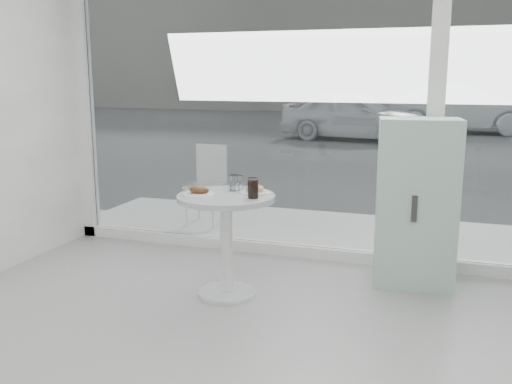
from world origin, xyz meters
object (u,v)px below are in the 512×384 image
(cola_glass, at_px, (253,188))
(main_table, at_px, (226,224))
(mint_cabinet, at_px, (416,203))
(car_white, at_px, (355,115))
(car_silver, at_px, (462,109))
(plate_fritter, at_px, (199,192))
(plate_donut, at_px, (255,190))
(water_tumbler_b, at_px, (235,184))
(patio_chair, at_px, (208,179))
(water_tumbler_a, at_px, (239,183))

(cola_glass, bearing_deg, main_table, 169.26)
(mint_cabinet, xyz_separation_m, car_white, (-2.12, 10.17, -0.02))
(car_silver, height_order, plate_fritter, car_silver)
(main_table, xyz_separation_m, plate_donut, (0.18, 0.13, 0.24))
(plate_donut, distance_m, water_tumbler_b, 0.18)
(cola_glass, bearing_deg, car_white, 95.41)
(plate_donut, bearing_deg, patio_chair, 123.58)
(car_white, distance_m, water_tumbler_a, 10.69)
(car_white, xyz_separation_m, plate_fritter, (0.63, -10.95, 0.16))
(main_table, distance_m, cola_glass, 0.37)
(car_silver, relative_size, water_tumbler_b, 34.86)
(car_white, distance_m, plate_donut, 10.79)
(plate_donut, bearing_deg, mint_cabinet, 27.03)
(patio_chair, distance_m, water_tumbler_a, 1.86)
(main_table, bearing_deg, cola_glass, -10.74)
(main_table, xyz_separation_m, mint_cabinet, (1.31, 0.71, 0.10))
(patio_chair, height_order, plate_donut, patio_chair)
(water_tumbler_a, bearing_deg, car_white, 94.45)
(main_table, bearing_deg, car_silver, 82.53)
(mint_cabinet, relative_size, car_white, 0.35)
(main_table, relative_size, car_silver, 0.18)
(mint_cabinet, bearing_deg, water_tumbler_a, -167.20)
(car_white, relative_size, car_silver, 0.88)
(main_table, xyz_separation_m, car_silver, (1.81, 13.81, 0.14))
(water_tumbler_b, bearing_deg, water_tumbler_a, 76.03)
(water_tumbler_a, xyz_separation_m, cola_glass, (0.21, -0.27, 0.02))
(car_white, xyz_separation_m, plate_donut, (0.99, -10.75, 0.16))
(patio_chair, xyz_separation_m, water_tumbler_a, (0.95, -1.58, 0.29))
(plate_donut, bearing_deg, plate_fritter, -150.65)
(car_white, xyz_separation_m, water_tumbler_b, (0.81, -10.71, 0.19))
(main_table, height_order, car_white, car_white)
(patio_chair, bearing_deg, water_tumbler_a, -57.94)
(main_table, distance_m, car_white, 10.91)
(mint_cabinet, bearing_deg, cola_glass, -153.01)
(patio_chair, height_order, car_silver, car_silver)
(mint_cabinet, height_order, plate_fritter, mint_cabinet)
(main_table, height_order, plate_fritter, plate_fritter)
(patio_chair, bearing_deg, main_table, -61.64)
(car_silver, relative_size, cola_glass, 28.86)
(mint_cabinet, height_order, water_tumbler_b, mint_cabinet)
(main_table, height_order, mint_cabinet, mint_cabinet)
(car_silver, relative_size, water_tumbler_a, 39.29)
(water_tumbler_b, bearing_deg, plate_fritter, -127.84)
(main_table, bearing_deg, plate_donut, 36.63)
(plate_fritter, xyz_separation_m, plate_donut, (0.36, 0.20, -0.01))
(mint_cabinet, distance_m, water_tumbler_a, 1.39)
(main_table, distance_m, patio_chair, 2.03)
(car_white, relative_size, plate_donut, 16.33)
(mint_cabinet, height_order, car_silver, car_silver)
(mint_cabinet, bearing_deg, car_silver, 80.05)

